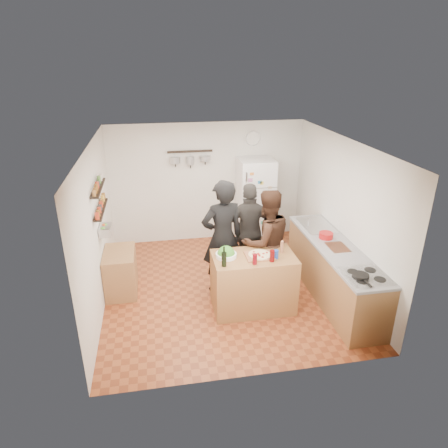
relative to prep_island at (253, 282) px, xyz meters
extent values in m
plane|color=brown|center=(-0.33, 0.65, -0.46)|extent=(4.20, 4.20, 0.00)
plane|color=white|center=(-0.33, 0.65, 2.04)|extent=(4.20, 4.20, 0.00)
plane|color=silver|center=(-0.33, 2.75, 0.79)|extent=(4.00, 0.00, 4.00)
plane|color=silver|center=(-2.33, 0.65, 0.79)|extent=(0.00, 4.20, 4.20)
plane|color=silver|center=(1.67, 0.65, 0.79)|extent=(0.00, 4.20, 4.20)
cube|color=#9C6139|center=(0.00, 0.00, 0.00)|extent=(1.25, 0.72, 0.91)
cube|color=#965736|center=(0.08, -0.02, 0.47)|extent=(0.42, 0.34, 0.02)
cylinder|color=beige|center=(0.08, -0.02, 0.48)|extent=(0.34, 0.34, 0.02)
cylinder|color=white|center=(-0.42, 0.05, 0.49)|extent=(0.32, 0.32, 0.06)
cylinder|color=black|center=(-0.50, -0.22, 0.56)|extent=(0.07, 0.07, 0.22)
cylinder|color=#59070E|center=(-0.05, -0.24, 0.54)|extent=(0.07, 0.07, 0.16)
cylinder|color=#520708|center=(0.22, -0.20, 0.54)|extent=(0.07, 0.07, 0.18)
cylinder|color=#9C5F41|center=(0.45, 0.05, 0.53)|extent=(0.05, 0.05, 0.16)
cylinder|color=#1B3C95|center=(0.30, -0.12, 0.52)|extent=(0.08, 0.08, 0.13)
imported|color=black|center=(-0.38, 0.59, 0.52)|extent=(0.79, 0.60, 1.95)
imported|color=black|center=(0.32, 0.47, 0.44)|extent=(1.00, 0.86, 1.79)
imported|color=#2B2826|center=(0.18, 1.00, 0.41)|extent=(1.06, 0.54, 1.74)
cube|color=#9E7042|center=(1.37, 0.10, -0.01)|extent=(0.63, 2.63, 0.90)
cube|color=white|center=(1.37, -0.85, 0.46)|extent=(0.60, 0.62, 0.02)
cylinder|color=black|center=(1.27, -0.87, 0.49)|extent=(0.23, 0.23, 0.04)
cube|color=silver|center=(1.37, 0.95, 0.46)|extent=(0.50, 0.80, 0.03)
cube|color=#975637|center=(1.37, 0.05, 0.46)|extent=(0.30, 0.40, 0.02)
cylinder|color=#AF1415|center=(1.32, 0.41, 0.51)|extent=(0.23, 0.23, 0.10)
cube|color=white|center=(0.62, 2.40, 0.45)|extent=(0.70, 0.68, 1.80)
cylinder|color=silver|center=(0.62, 2.73, 1.69)|extent=(0.30, 0.03, 0.30)
cube|color=black|center=(-2.26, 0.85, 1.04)|extent=(0.12, 1.00, 0.02)
cube|color=black|center=(-2.26, 0.85, 1.40)|extent=(0.12, 1.00, 0.02)
cube|color=silver|center=(-2.23, 0.85, 0.69)|extent=(0.18, 0.35, 0.14)
cube|color=#A97746|center=(-2.07, 0.85, -0.09)|extent=(0.50, 0.80, 0.73)
cube|color=black|center=(-0.68, 2.65, 1.49)|extent=(0.90, 0.04, 0.04)
camera|label=1|loc=(-1.38, -5.20, 3.25)|focal=32.00mm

